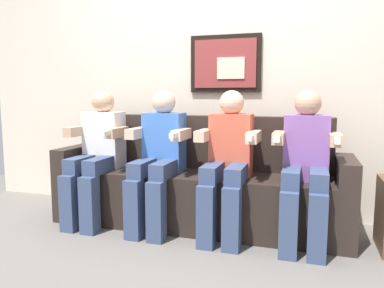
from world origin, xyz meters
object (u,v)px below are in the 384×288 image
object	(u,v)px
person_left_center	(159,154)
person_rightmost	(306,162)
person_leftmost	(97,151)
couch	(198,188)
person_right_center	(228,158)

from	to	relation	value
person_left_center	person_rightmost	bearing A→B (deg)	-0.02
person_left_center	person_rightmost	size ratio (longest dim) A/B	1.00
person_leftmost	couch	bearing A→B (deg)	11.32
person_leftmost	person_right_center	bearing A→B (deg)	0.00
person_leftmost	person_rightmost	distance (m)	1.68
person_leftmost	person_left_center	size ratio (longest dim) A/B	1.00
couch	person_leftmost	world-z (taller)	person_leftmost
person_leftmost	person_left_center	world-z (taller)	same
person_left_center	person_right_center	size ratio (longest dim) A/B	1.00
person_left_center	person_rightmost	distance (m)	1.12
person_leftmost	person_rightmost	bearing A→B (deg)	-0.02
couch	person_leftmost	xyz separation A→B (m)	(-0.84, -0.17, 0.29)
couch	person_right_center	bearing A→B (deg)	-30.92
couch	person_rightmost	xyz separation A→B (m)	(0.84, -0.17, 0.29)
person_right_center	person_leftmost	bearing A→B (deg)	180.00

